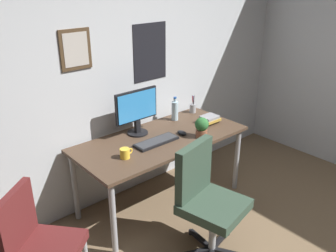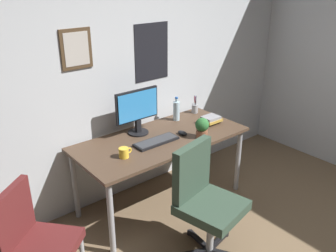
# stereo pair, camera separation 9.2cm
# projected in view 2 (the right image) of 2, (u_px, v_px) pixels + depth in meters

# --- Properties ---
(wall_back) EXTENTS (4.40, 0.10, 2.60)m
(wall_back) POSITION_uv_depth(u_px,v_px,m) (131.00, 68.00, 3.49)
(wall_back) COLOR silver
(wall_back) RESTS_ON ground_plane
(desk) EXTENTS (1.65, 0.76, 0.72)m
(desk) POSITION_uv_depth(u_px,v_px,m) (161.00, 144.00, 3.42)
(desk) COLOR #4C3828
(desk) RESTS_ON ground_plane
(office_chair) EXTENTS (0.58, 0.57, 0.95)m
(office_chair) POSITION_uv_depth(u_px,v_px,m) (204.00, 197.00, 2.84)
(office_chair) COLOR #334738
(office_chair) RESTS_ON ground_plane
(side_chair) EXTENTS (0.59, 0.59, 0.88)m
(side_chair) POSITION_uv_depth(u_px,v_px,m) (34.00, 239.00, 2.43)
(side_chair) COLOR #591E1E
(side_chair) RESTS_ON ground_plane
(monitor) EXTENTS (0.46, 0.20, 0.43)m
(monitor) POSITION_uv_depth(u_px,v_px,m) (137.00, 110.00, 3.39)
(monitor) COLOR black
(monitor) RESTS_ON desk
(keyboard) EXTENTS (0.43, 0.15, 0.03)m
(keyboard) POSITION_uv_depth(u_px,v_px,m) (156.00, 141.00, 3.28)
(keyboard) COLOR black
(keyboard) RESTS_ON desk
(computer_mouse) EXTENTS (0.06, 0.11, 0.04)m
(computer_mouse) POSITION_uv_depth(u_px,v_px,m) (182.00, 133.00, 3.44)
(computer_mouse) COLOR black
(computer_mouse) RESTS_ON desk
(water_bottle) EXTENTS (0.07, 0.07, 0.25)m
(water_bottle) POSITION_uv_depth(u_px,v_px,m) (176.00, 110.00, 3.75)
(water_bottle) COLOR silver
(water_bottle) RESTS_ON desk
(coffee_mug_near) EXTENTS (0.12, 0.08, 0.09)m
(coffee_mug_near) POSITION_uv_depth(u_px,v_px,m) (124.00, 153.00, 3.02)
(coffee_mug_near) COLOR yellow
(coffee_mug_near) RESTS_ON desk
(potted_plant) EXTENTS (0.13, 0.13, 0.19)m
(potted_plant) POSITION_uv_depth(u_px,v_px,m) (202.00, 127.00, 3.35)
(potted_plant) COLOR brown
(potted_plant) RESTS_ON desk
(pen_cup) EXTENTS (0.07, 0.07, 0.20)m
(pen_cup) POSITION_uv_depth(u_px,v_px,m) (195.00, 108.00, 3.97)
(pen_cup) COLOR #9EA0A5
(pen_cup) RESTS_ON desk
(book_stack_left) EXTENTS (0.19, 0.16, 0.08)m
(book_stack_left) POSITION_uv_depth(u_px,v_px,m) (211.00, 120.00, 3.70)
(book_stack_left) COLOR black
(book_stack_left) RESTS_ON desk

